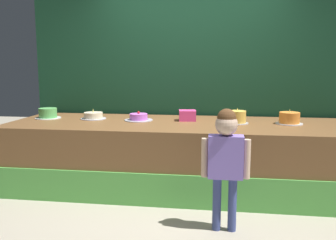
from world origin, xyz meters
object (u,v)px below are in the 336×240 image
Objects in this scene: cake_far_right at (289,118)px; cake_far_left at (48,114)px; cake_left at (93,116)px; cake_center at (139,117)px; cake_right at (237,117)px; pink_box at (187,115)px; child_figure at (226,153)px.

cake_far_left is at bearing 179.40° from cake_far_right.
cake_left is 2.39m from cake_far_right.
cake_right is (1.19, -0.06, 0.03)m from cake_center.
cake_right is (1.79, -0.10, 0.03)m from cake_left.
cake_right is at bearing -3.25° from cake_left.
cake_right reaches higher than cake_far_right.
cake_center is (0.60, -0.04, -0.00)m from cake_left.
pink_box is 0.64× the size of cake_left.
pink_box is at bearing 166.88° from cake_right.
child_figure is 3.39× the size of cake_far_left.
pink_box reaches higher than cake_center.
pink_box is 0.61m from cake_right.
cake_left is at bearing 2.64° from cake_far_left.
cake_right reaches higher than cake_center.
child_figure is 1.40m from cake_far_right.
cake_left is (0.60, 0.03, -0.02)m from cake_far_left.
cake_far_left is at bearing -177.36° from cake_left.
pink_box is at bearing 7.49° from cake_center.
cake_center is (-1.05, 1.20, 0.12)m from child_figure.
pink_box is 1.79m from cake_far_left.
pink_box is 0.60m from cake_center.
pink_box is at bearing 1.79° from cake_left.
cake_center is at bearing -172.51° from pink_box.
child_figure is 4.21× the size of cake_right.
cake_far_left is at bearing 178.22° from cake_right.
pink_box is 0.58× the size of cake_center.
pink_box is at bearing 2.07° from cake_far_left.
cake_far_left is 2.99m from cake_far_right.
cake_left is 0.60m from cake_center.
cake_center is (1.19, -0.01, -0.02)m from cake_far_left.
cake_far_right is at bearing 4.11° from cake_right.
cake_right is at bearing 82.67° from child_figure.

